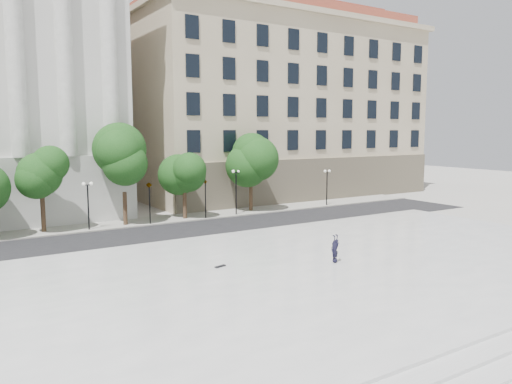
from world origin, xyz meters
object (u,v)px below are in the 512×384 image
Objects in this scene: traffic_light_east at (205,180)px; person_lying at (335,259)px; skateboard at (220,266)px; traffic_light_west at (149,182)px.

traffic_light_east is 19.46m from person_lying.
skateboard is (-7.36, -16.41, -3.18)m from traffic_light_east.
traffic_light_east is at bearing 0.00° from traffic_light_west.
traffic_light_east is 2.53× the size of person_lying.
person_lying reaches higher than skateboard.
traffic_light_west is at bearing 88.19° from person_lying.
traffic_light_east reaches higher than person_lying.
traffic_light_west is 2.59× the size of person_lying.
traffic_light_west is 5.35m from traffic_light_east.
traffic_light_west reaches higher than person_lying.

